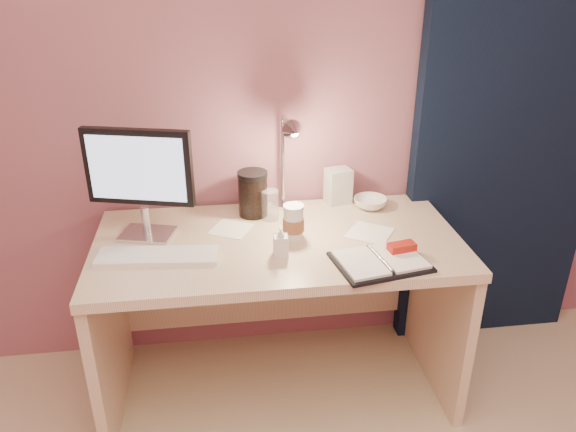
{
  "coord_description": "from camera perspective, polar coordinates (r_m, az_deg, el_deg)",
  "views": [
    {
      "loc": [
        -0.22,
        -0.51,
        1.74
      ],
      "look_at": [
        0.03,
        1.33,
        0.85
      ],
      "focal_mm": 35.0,
      "sensor_mm": 36.0,
      "label": 1
    }
  ],
  "objects": [
    {
      "name": "dark_jar",
      "position": [
        2.32,
        -3.58,
        2.06
      ],
      "size": [
        0.12,
        0.12,
        0.17
      ],
      "primitive_type": "cylinder",
      "color": "black",
      "rests_on": "desk"
    },
    {
      "name": "coffee_cup",
      "position": [
        2.14,
        0.55,
        -0.63
      ],
      "size": [
        0.08,
        0.08,
        0.13
      ],
      "color": "silver",
      "rests_on": "desk"
    },
    {
      "name": "product_box",
      "position": [
        2.44,
        5.12,
        3.07
      ],
      "size": [
        0.12,
        0.1,
        0.15
      ],
      "primitive_type": "cube",
      "rotation": [
        0.0,
        0.0,
        0.24
      ],
      "color": "beige",
      "rests_on": "desk"
    },
    {
      "name": "paper_b",
      "position": [
        2.22,
        8.31,
        -1.7
      ],
      "size": [
        0.22,
        0.22,
        0.0
      ],
      "primitive_type": "cube",
      "rotation": [
        0.0,
        0.0,
        -0.59
      ],
      "color": "white",
      "rests_on": "desk"
    },
    {
      "name": "monitor",
      "position": [
        2.14,
        -14.77,
        4.17
      ],
      "size": [
        0.4,
        0.19,
        0.43
      ],
      "rotation": [
        0.0,
        0.0,
        -0.26
      ],
      "color": "silver",
      "rests_on": "desk"
    },
    {
      "name": "lotion_bottle",
      "position": [
        2.02,
        -0.74,
        -2.53
      ],
      "size": [
        0.05,
        0.06,
        0.12
      ],
      "primitive_type": "imported",
      "rotation": [
        0.0,
        0.0,
        -0.04
      ],
      "color": "silver",
      "rests_on": "desk"
    },
    {
      "name": "desk_lamp",
      "position": [
        2.23,
        -0.54,
        6.08
      ],
      "size": [
        0.11,
        0.26,
        0.42
      ],
      "rotation": [
        0.0,
        0.0,
        0.13
      ],
      "color": "silver",
      "rests_on": "desk"
    },
    {
      "name": "desk",
      "position": [
        2.33,
        -1.19,
        -6.43
      ],
      "size": [
        1.4,
        0.7,
        0.73
      ],
      "color": "beige",
      "rests_on": "ground"
    },
    {
      "name": "planner",
      "position": [
        2.02,
        9.54,
        -4.42
      ],
      "size": [
        0.35,
        0.29,
        0.05
      ],
      "rotation": [
        0.0,
        0.0,
        0.18
      ],
      "color": "black",
      "rests_on": "desk"
    },
    {
      "name": "clear_cup",
      "position": [
        2.28,
        -1.84,
        1.11
      ],
      "size": [
        0.07,
        0.07,
        0.12
      ],
      "primitive_type": "cylinder",
      "color": "white",
      "rests_on": "desk"
    },
    {
      "name": "paper_c",
      "position": [
        2.23,
        -5.82,
        -1.33
      ],
      "size": [
        0.19,
        0.19,
        0.0
      ],
      "primitive_type": "cube",
      "rotation": [
        0.0,
        0.0,
        1.1
      ],
      "color": "white",
      "rests_on": "desk"
    },
    {
      "name": "room",
      "position": [
        2.56,
        20.07,
        10.47
      ],
      "size": [
        3.5,
        3.5,
        3.5
      ],
      "color": "#C6B28E",
      "rests_on": "ground"
    },
    {
      "name": "keyboard",
      "position": [
        2.07,
        -13.09,
        -4.0
      ],
      "size": [
        0.44,
        0.17,
        0.02
      ],
      "primitive_type": "cube",
      "rotation": [
        0.0,
        0.0,
        -0.1
      ],
      "color": "silver",
      "rests_on": "desk"
    },
    {
      "name": "bowl",
      "position": [
        2.43,
        8.36,
        1.33
      ],
      "size": [
        0.17,
        0.17,
        0.04
      ],
      "primitive_type": "imported",
      "rotation": [
        0.0,
        0.0,
        -0.19
      ],
      "color": "silver",
      "rests_on": "desk"
    }
  ]
}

